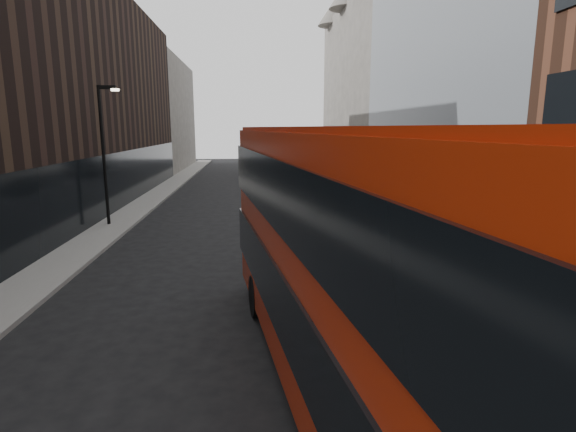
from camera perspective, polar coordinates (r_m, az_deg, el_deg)
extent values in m
cube|color=slate|center=(32.11, 10.44, 1.99)|extent=(3.00, 80.00, 0.15)
cube|color=slate|center=(31.83, -17.62, 1.57)|extent=(2.00, 80.00, 0.15)
cube|color=#A0A4AA|center=(29.72, 21.25, 19.95)|extent=(5.00, 22.00, 20.00)
cube|color=silver|center=(28.59, 15.85, 4.33)|extent=(0.35, 21.00, 3.80)
cube|color=#5F5A54|center=(51.26, 9.63, 15.39)|extent=(5.00, 24.00, 18.00)
cone|color=#5F5A54|center=(60.27, 5.91, 24.94)|extent=(4.00, 4.00, 3.00)
cube|color=black|center=(37.22, -21.93, 13.32)|extent=(5.00, 24.00, 14.00)
cube|color=#5F5A54|center=(58.60, -15.49, 12.15)|extent=(5.00, 20.00, 13.00)
cylinder|color=black|center=(24.80, -22.36, 7.00)|extent=(0.16, 0.16, 7.00)
cube|color=black|center=(24.72, -22.05, 14.92)|extent=(0.90, 0.15, 0.18)
cube|color=#FFF2CC|center=(24.60, -21.11, 14.73)|extent=(0.35, 0.22, 0.12)
cube|color=#9C2009|center=(8.36, 8.65, -5.34)|extent=(4.46, 12.81, 4.56)
cube|color=black|center=(8.60, 8.50, -10.08)|extent=(4.58, 12.88, 1.25)
cube|color=black|center=(8.10, 8.89, 2.81)|extent=(4.58, 12.88, 1.25)
cube|color=black|center=(14.39, -0.28, -0.57)|extent=(2.41, 0.39, 1.60)
cube|color=#9C2009|center=(8.02, 9.13, 10.71)|extent=(4.28, 12.30, 0.12)
cylinder|color=black|center=(12.46, -3.92, -10.15)|extent=(0.49, 1.18, 1.14)
cylinder|color=black|center=(13.04, 7.40, -9.23)|extent=(0.49, 1.18, 1.14)
cube|color=black|center=(51.85, -2.86, 7.51)|extent=(3.40, 10.31, 2.85)
cube|color=black|center=(51.86, -2.86, 7.30)|extent=(3.52, 10.37, 1.01)
cube|color=black|center=(46.80, -3.35, 7.05)|extent=(1.95, 0.29, 1.29)
cube|color=black|center=(56.92, -2.46, 7.79)|extent=(1.95, 0.29, 1.29)
cube|color=black|center=(51.78, -2.87, 9.11)|extent=(3.26, 9.90, 0.12)
cylinder|color=black|center=(55.25, -3.62, 6.34)|extent=(0.38, 0.94, 0.92)
cylinder|color=black|center=(55.11, -1.54, 6.34)|extent=(0.38, 0.94, 0.92)
cylinder|color=black|center=(48.83, -4.32, 5.69)|extent=(0.38, 0.94, 0.92)
cylinder|color=black|center=(48.67, -1.96, 5.70)|extent=(0.38, 0.94, 0.92)
imported|color=black|center=(20.14, 6.66, -1.39)|extent=(2.07, 4.46, 1.48)
imported|color=gray|center=(25.91, 2.70, 1.43)|extent=(2.00, 4.49, 1.43)
imported|color=black|center=(37.05, -1.63, 4.23)|extent=(1.77, 4.30, 1.24)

